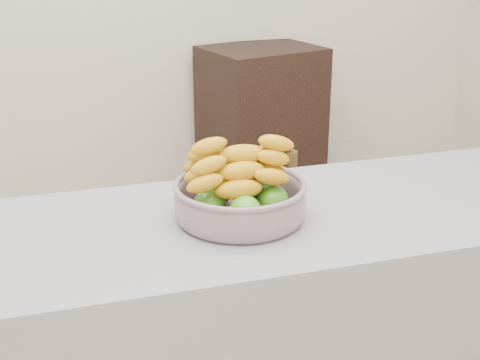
% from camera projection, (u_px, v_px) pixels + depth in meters
% --- Properties ---
extents(cabinet, '(0.65, 0.57, 0.99)m').
position_uv_depth(cabinet, '(261.00, 142.00, 3.51)').
color(cabinet, black).
rests_on(cabinet, ground).
extents(fruit_bowl, '(0.32, 0.32, 0.19)m').
position_uv_depth(fruit_bowl, '(240.00, 195.00, 1.61)').
color(fruit_bowl, '#959FB3').
rests_on(fruit_bowl, counter).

